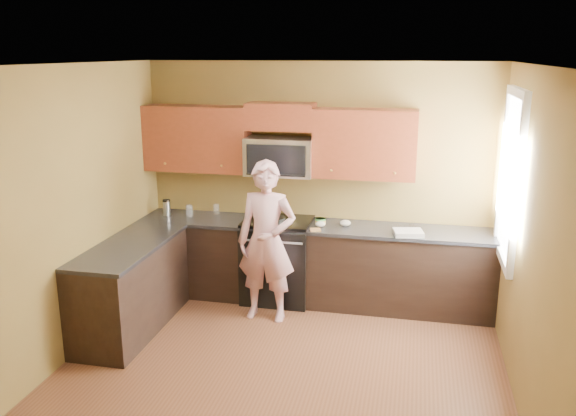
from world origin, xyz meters
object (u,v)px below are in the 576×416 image
(woman, at_px, (267,242))
(frying_pan, at_px, (274,222))
(travel_mug, at_px, (167,215))
(stove, at_px, (278,260))
(microwave, at_px, (280,175))
(butter_tub, at_px, (320,224))

(woman, bearing_deg, frying_pan, 95.50)
(travel_mug, bearing_deg, stove, -1.49)
(microwave, height_order, frying_pan, microwave)
(woman, height_order, butter_tub, woman)
(woman, distance_m, frying_pan, 0.45)
(stove, bearing_deg, frying_pan, -105.92)
(microwave, xyz_separation_m, woman, (0.00, -0.65, -0.59))
(travel_mug, bearing_deg, frying_pan, -5.13)
(woman, distance_m, travel_mug, 1.47)
(woman, height_order, frying_pan, woman)
(microwave, bearing_deg, frying_pan, -96.56)
(microwave, bearing_deg, woman, -89.78)
(butter_tub, xyz_separation_m, travel_mug, (-1.84, -0.00, 0.00))
(frying_pan, height_order, butter_tub, frying_pan)
(frying_pan, bearing_deg, microwave, 85.67)
(woman, xyz_separation_m, butter_tub, (0.48, 0.56, 0.06))
(microwave, relative_size, travel_mug, 4.04)
(frying_pan, distance_m, travel_mug, 1.34)
(butter_tub, bearing_deg, woman, -130.36)
(woman, relative_size, frying_pan, 3.89)
(frying_pan, relative_size, travel_mug, 2.35)
(stove, distance_m, frying_pan, 0.48)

